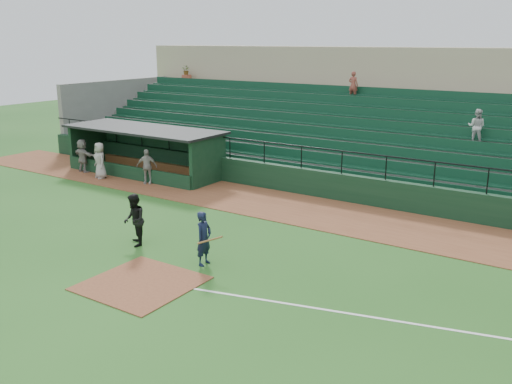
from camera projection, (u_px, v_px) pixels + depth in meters
The scene contains 11 objects.
ground at pixel (165, 272), 17.08m from camera, with size 90.00×90.00×0.00m, color #24571C.
warning_track at pixel (296, 208), 23.50m from camera, with size 40.00×4.00×0.03m, color brown.
home_plate_dirt at pixel (141, 283), 16.27m from camera, with size 3.00×3.00×0.03m, color brown.
foul_line at pixel (441, 328), 13.76m from camera, with size 18.00×0.09×0.01m, color white.
stadium_structure at pixel (376, 128), 29.69m from camera, with size 38.00×13.08×6.40m.
dugout at pixel (150, 147), 29.62m from camera, with size 8.90×3.20×2.42m.
batter_at_plate at pixel (204, 238), 17.46m from camera, with size 1.02×0.70×1.73m.
umpire at pixel (134, 220), 19.10m from camera, with size 0.88×0.68×1.81m, color black.
dugout_player_a at pixel (147, 166), 27.27m from camera, with size 1.00×0.41×1.70m, color #A7A29C.
dugout_player_b at pixel (100, 160), 28.30m from camera, with size 0.89×0.58×1.83m, color #A5A09B.
dugout_player_c at pixel (83, 156), 29.69m from camera, with size 1.63×0.52×1.75m, color gray.
Camera 1 is at (11.09, -11.64, 6.85)m, focal length 39.44 mm.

